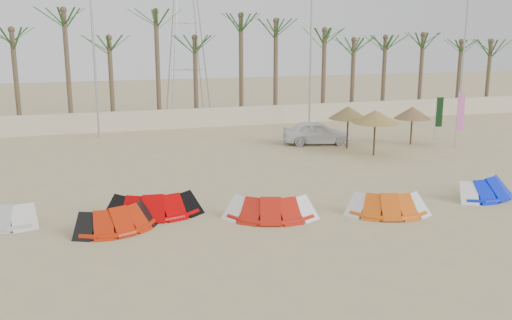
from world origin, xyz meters
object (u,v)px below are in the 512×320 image
object	(u,v)px
kite_red_mid	(152,202)
parasol_right	(412,113)
kite_red_right	(268,205)
parasol_mid	(375,117)
car	(317,133)
parasol_left	(348,112)
kite_orange	(384,202)
kite_red_left	(117,216)
kite_blue	(482,186)

from	to	relation	value
kite_red_mid	parasol_right	size ratio (longest dim) A/B	1.57
kite_red_right	parasol_mid	bearing A→B (deg)	43.28
kite_red_mid	parasol_right	world-z (taller)	parasol_right
parasol_mid	car	xyz separation A→B (m)	(-1.75, 3.71, -1.41)
kite_red_right	parasol_right	xyz separation A→B (m)	(12.00, 10.05, 1.45)
kite_red_right	parasol_left	distance (m)	12.89
parasol_mid	kite_orange	bearing A→B (deg)	-115.88
kite_orange	car	size ratio (longest dim) A/B	0.82
kite_orange	parasol_right	size ratio (longest dim) A/B	1.47
kite_red_mid	parasol_left	size ratio (longest dim) A/B	1.45
kite_red_right	kite_orange	size ratio (longest dim) A/B	1.08
kite_red_left	kite_red_right	size ratio (longest dim) A/B	0.92
kite_orange	car	distance (m)	12.84
parasol_mid	kite_red_left	bearing A→B (deg)	-150.73
kite_red_right	parasol_right	world-z (taller)	parasol_right
kite_red_mid	parasol_mid	distance (m)	14.17
kite_red_right	parasol_mid	xyz separation A→B (m)	(8.53, 8.03, 1.67)
kite_red_mid	parasol_left	distance (m)	14.70
kite_blue	parasol_right	bearing A→B (deg)	74.07
kite_red_left	kite_red_mid	size ratio (longest dim) A/B	0.93
kite_red_mid	kite_red_right	bearing A→B (deg)	-21.08
kite_orange	kite_blue	size ratio (longest dim) A/B	0.97
parasol_left	kite_orange	bearing A→B (deg)	-108.77
kite_red_left	kite_orange	world-z (taller)	same
kite_red_left	parasol_left	distance (m)	16.52
parasol_right	kite_red_right	bearing A→B (deg)	-140.06
kite_red_left	parasol_right	world-z (taller)	parasol_right
kite_red_mid	parasol_mid	size ratio (longest dim) A/B	1.41
kite_red_left	parasol_mid	size ratio (longest dim) A/B	1.32
kite_red_mid	kite_orange	distance (m)	8.52
kite_orange	kite_blue	world-z (taller)	same
kite_red_left	car	size ratio (longest dim) A/B	0.81
kite_blue	kite_red_right	bearing A→B (deg)	-179.89
parasol_right	kite_red_mid	bearing A→B (deg)	-151.90
parasol_left	car	size ratio (longest dim) A/B	0.60
parasol_right	car	bearing A→B (deg)	162.07
kite_blue	kite_orange	bearing A→B (deg)	-170.07
kite_red_left	kite_red_right	xyz separation A→B (m)	(5.30, -0.28, 0.00)
kite_red_mid	kite_red_right	distance (m)	4.24
kite_red_mid	kite_red_right	xyz separation A→B (m)	(3.96, -1.53, -0.00)
kite_orange	kite_red_mid	bearing A→B (deg)	163.83
kite_red_mid	parasol_right	xyz separation A→B (m)	(15.96, 8.52, 1.45)
kite_red_left	parasol_left	bearing A→B (deg)	36.43
kite_red_left	parasol_left	size ratio (longest dim) A/B	1.35
kite_blue	parasol_left	xyz separation A→B (m)	(-1.22, 10.02, 1.64)
kite_blue	parasol_right	world-z (taller)	parasol_right
kite_red_right	parasol_mid	world-z (taller)	parasol_mid
kite_blue	parasol_left	bearing A→B (deg)	96.93
kite_orange	parasol_left	xyz separation A→B (m)	(3.70, 10.88, 1.64)
kite_blue	car	distance (m)	11.96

